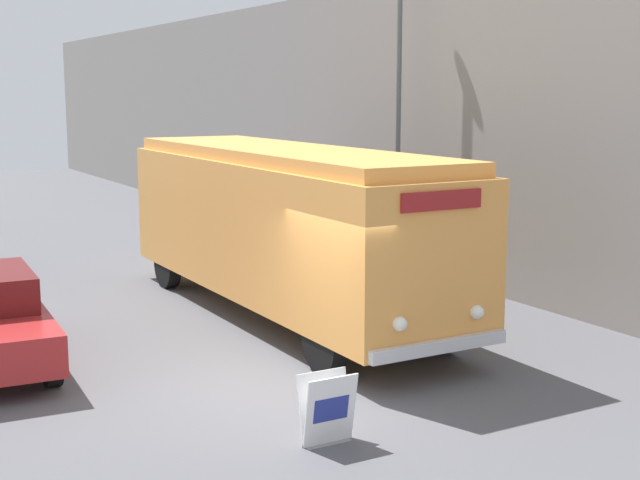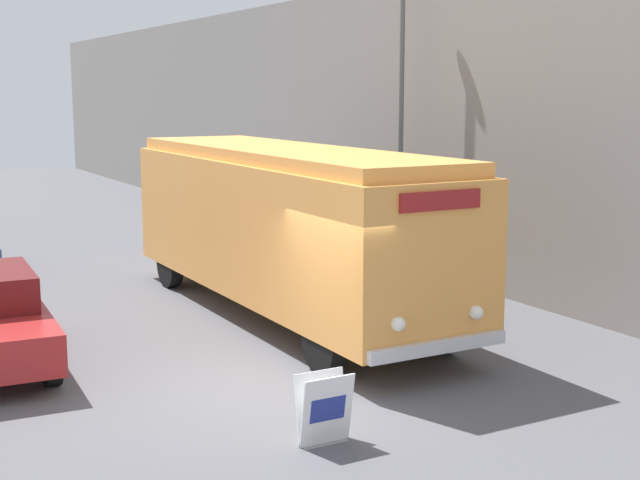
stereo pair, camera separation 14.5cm
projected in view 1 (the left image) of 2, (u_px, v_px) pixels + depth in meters
The scene contains 5 objects.
ground_plane at pixel (282, 387), 13.27m from camera, with size 80.00×80.00×0.00m, color #56565B.
building_wall_right at pixel (339, 122), 24.63m from camera, with size 0.30×60.00×7.01m.
vintage_bus at pixel (284, 221), 17.22m from camera, with size 2.57×10.03×3.29m.
sign_board at pixel (327, 410), 11.10m from camera, with size 0.70×0.34×0.90m.
streetlamp at pixel (399, 72), 20.60m from camera, with size 0.36×0.36×7.55m.
Camera 1 is at (-5.78, -11.35, 4.36)m, focal length 50.00 mm.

